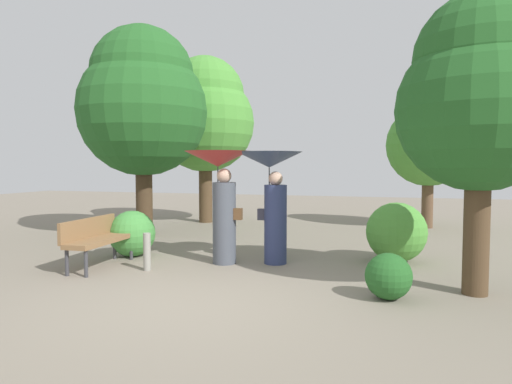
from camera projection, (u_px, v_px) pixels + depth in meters
name	position (u px, v px, depth m)	size (l,w,h in m)	color
ground_plane	(200.00, 298.00, 5.81)	(40.00, 40.00, 0.00)	gray
person_left	(221.00, 184.00, 7.83)	(1.16, 1.16, 1.97)	#474C56
person_right	(272.00, 184.00, 7.83)	(1.16, 1.16, 1.96)	navy
park_bench	(97.00, 237.00, 7.58)	(0.55, 1.52, 0.83)	#38383D
tree_near_left	(143.00, 101.00, 10.99)	(3.17, 3.17, 5.12)	#42301E
tree_near_right	(480.00, 94.00, 5.83)	(2.15, 2.15, 3.96)	#4C3823
tree_mid_left	(205.00, 114.00, 13.42)	(2.94, 2.94, 4.97)	#4C3823
tree_mid_right	(429.00, 138.00, 12.23)	(2.26, 2.26, 3.80)	brown
bush_path_left	(396.00, 232.00, 7.99)	(1.06, 1.06, 1.06)	#4C9338
bush_path_right	(388.00, 276.00, 5.75)	(0.60, 0.60, 0.60)	#235B23
bush_behind_bench	(132.00, 234.00, 8.47)	(0.87, 0.87, 0.87)	#428C3D
path_marker_post	(147.00, 252.00, 7.33)	(0.12, 0.12, 0.62)	gray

